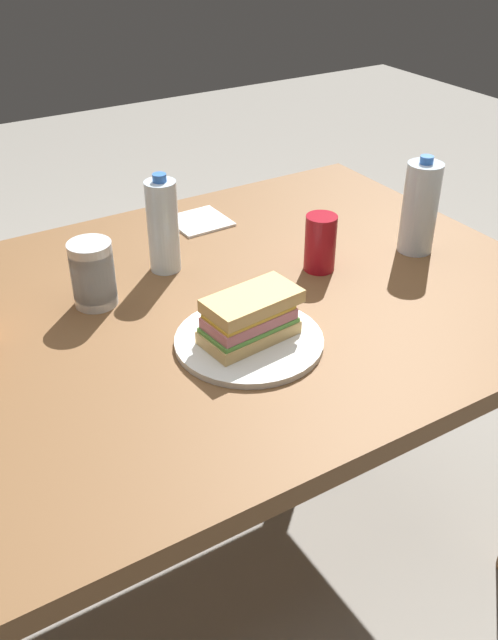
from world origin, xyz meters
TOP-DOWN VIEW (x-y plane):
  - ground_plane at (0.00, 0.00)m, footprint 8.00×8.00m
  - dining_table at (0.00, 0.00)m, footprint 1.43×0.98m
  - paper_plate at (0.01, -0.16)m, footprint 0.27×0.27m
  - sandwich at (0.01, -0.16)m, footprint 0.19×0.12m
  - soda_can_red at (0.28, -0.00)m, footprint 0.07×0.07m
  - water_bottle_tall at (0.01, 0.17)m, footprint 0.06×0.06m
  - plastic_cup_stack at (-0.17, 0.11)m, footprint 0.08×0.08m
  - water_bottle_spare at (0.52, -0.04)m, footprint 0.08×0.08m
  - paper_napkin at (0.18, 0.34)m, footprint 0.13×0.13m

SIDE VIEW (x-z plane):
  - ground_plane at x=0.00m, z-range 0.00..0.00m
  - dining_table at x=0.00m, z-range 0.29..1.05m
  - paper_napkin at x=0.18m, z-range 0.77..0.77m
  - paper_plate at x=0.01m, z-range 0.77..0.78m
  - sandwich at x=0.01m, z-range 0.78..0.86m
  - soda_can_red at x=0.28m, z-range 0.77..0.89m
  - plastic_cup_stack at x=-0.17m, z-range 0.77..0.90m
  - water_bottle_tall at x=0.01m, z-range 0.76..0.97m
  - water_bottle_spare at x=0.52m, z-range 0.76..0.98m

